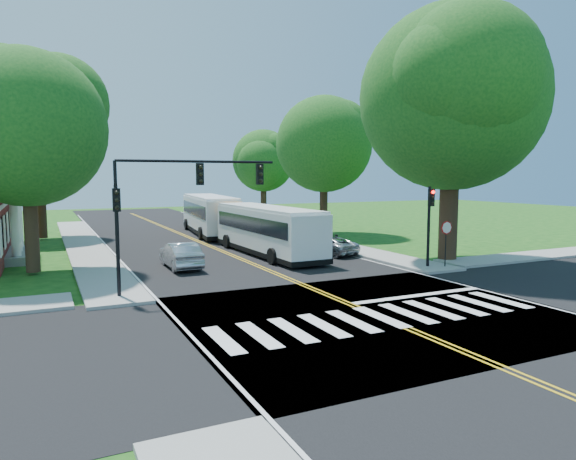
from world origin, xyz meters
TOP-DOWN VIEW (x-y plane):
  - ground at (0.00, 0.00)m, footprint 140.00×140.00m
  - road at (0.00, 18.00)m, footprint 14.00×96.00m
  - cross_road at (0.00, 0.00)m, footprint 60.00×12.00m
  - center_line at (0.00, 22.00)m, footprint 0.36×70.00m
  - edge_line_w at (-6.80, 22.00)m, footprint 0.12×70.00m
  - edge_line_e at (6.80, 22.00)m, footprint 0.12×70.00m
  - crosswalk at (0.00, -0.50)m, footprint 12.60×3.00m
  - stop_bar at (3.50, 1.60)m, footprint 6.60×0.40m
  - sidewalk_nw at (-8.30, 25.00)m, footprint 2.60×40.00m
  - sidewalk_ne at (8.30, 25.00)m, footprint 2.60×40.00m
  - sidewalk_xe at (20.00, 6.80)m, footprint 20.00×2.60m
  - tree_ne_big at (11.00, 8.00)m, footprint 10.80×10.80m
  - tree_west_near at (-11.50, 14.00)m, footprint 8.00×8.00m
  - tree_west_far at (-11.00, 30.00)m, footprint 7.60×7.60m
  - tree_east_mid at (11.50, 24.00)m, footprint 8.40×8.40m
  - tree_east_far at (12.50, 40.00)m, footprint 7.20×7.20m
  - signal_nw at (-5.86, 6.43)m, footprint 7.15×0.46m
  - signal_ne at (8.20, 6.44)m, footprint 0.30×0.46m
  - stop_sign at (9.00, 5.98)m, footprint 0.76×0.08m
  - bus_lead at (2.18, 15.04)m, footprint 3.14×12.15m
  - bus_follow at (2.32, 28.19)m, footprint 4.27×13.23m
  - hatchback at (-4.11, 12.54)m, footprint 1.55×4.38m
  - suv at (5.76, 13.28)m, footprint 2.99×4.61m
  - dark_sedan at (5.17, 15.04)m, footprint 2.32×4.94m

SIDE VIEW (x-z plane):
  - ground at x=0.00m, z-range 0.00..0.00m
  - road at x=0.00m, z-range 0.00..0.01m
  - cross_road at x=0.00m, z-range 0.00..0.01m
  - center_line at x=0.00m, z-range 0.01..0.02m
  - edge_line_w at x=-6.80m, z-range 0.01..0.02m
  - edge_line_e at x=6.80m, z-range 0.01..0.02m
  - crosswalk at x=0.00m, z-range 0.01..0.02m
  - stop_bar at x=3.50m, z-range 0.01..0.02m
  - sidewalk_nw at x=-8.30m, z-range 0.00..0.15m
  - sidewalk_ne at x=8.30m, z-range 0.00..0.15m
  - sidewalk_xe at x=20.00m, z-range 0.00..0.15m
  - suv at x=5.76m, z-range 0.01..1.19m
  - dark_sedan at x=5.17m, z-range 0.01..1.41m
  - hatchback at x=-4.11m, z-range 0.01..1.45m
  - bus_lead at x=2.18m, z-range 0.10..3.23m
  - bus_follow at x=2.32m, z-range 0.11..3.47m
  - stop_sign at x=9.00m, z-range 0.77..3.30m
  - signal_ne at x=8.20m, z-range 0.76..5.16m
  - signal_nw at x=-5.86m, z-range 1.55..7.21m
  - tree_east_far at x=12.50m, z-range 1.69..12.03m
  - tree_west_far at x=-11.00m, z-range 1.66..12.33m
  - tree_west_near at x=-11.50m, z-range 1.83..13.23m
  - tree_east_mid at x=11.50m, z-range 1.89..13.82m
  - tree_ne_big at x=11.00m, z-range 2.17..17.08m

